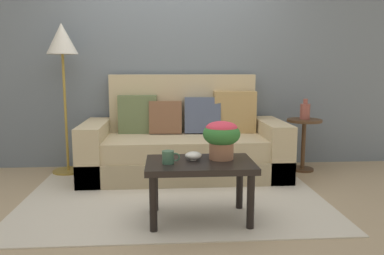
{
  "coord_description": "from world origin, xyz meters",
  "views": [
    {
      "loc": [
        -0.08,
        -3.37,
        1.2
      ],
      "look_at": [
        0.17,
        0.15,
        0.64
      ],
      "focal_mm": 36.06,
      "sensor_mm": 36.0,
      "label": 1
    }
  ],
  "objects_px": {
    "couch": "(185,144)",
    "side_table": "(304,135)",
    "coffee_table": "(200,171)",
    "potted_plant": "(221,136)",
    "coffee_mug": "(169,157)",
    "table_vase": "(305,111)",
    "snack_bowl": "(193,156)",
    "floor_lamp": "(62,52)"
  },
  "relations": [
    {
      "from": "couch",
      "to": "side_table",
      "type": "distance_m",
      "value": 1.39
    },
    {
      "from": "coffee_table",
      "to": "snack_bowl",
      "type": "relative_size",
      "value": 6.24
    },
    {
      "from": "side_table",
      "to": "coffee_mug",
      "type": "distance_m",
      "value": 2.15
    },
    {
      "from": "couch",
      "to": "side_table",
      "type": "bearing_deg",
      "value": 2.7
    },
    {
      "from": "coffee_table",
      "to": "coffee_mug",
      "type": "height_order",
      "value": "coffee_mug"
    },
    {
      "from": "potted_plant",
      "to": "table_vase",
      "type": "distance_m",
      "value": 1.78
    },
    {
      "from": "coffee_table",
      "to": "snack_bowl",
      "type": "bearing_deg",
      "value": 135.71
    },
    {
      "from": "side_table",
      "to": "snack_bowl",
      "type": "distance_m",
      "value": 1.94
    },
    {
      "from": "coffee_table",
      "to": "table_vase",
      "type": "distance_m",
      "value": 1.98
    },
    {
      "from": "couch",
      "to": "snack_bowl",
      "type": "distance_m",
      "value": 1.3
    },
    {
      "from": "potted_plant",
      "to": "floor_lamp",
      "type": "bearing_deg",
      "value": 137.6
    },
    {
      "from": "couch",
      "to": "side_table",
      "type": "xyz_separation_m",
      "value": [
        1.39,
        0.07,
        0.07
      ]
    },
    {
      "from": "floor_lamp",
      "to": "coffee_mug",
      "type": "bearing_deg",
      "value": -53.61
    },
    {
      "from": "potted_plant",
      "to": "side_table",
      "type": "bearing_deg",
      "value": 48.76
    },
    {
      "from": "coffee_table",
      "to": "table_vase",
      "type": "relative_size",
      "value": 3.55
    },
    {
      "from": "side_table",
      "to": "floor_lamp",
      "type": "xyz_separation_m",
      "value": [
        -2.72,
        0.09,
        0.95
      ]
    },
    {
      "from": "couch",
      "to": "table_vase",
      "type": "bearing_deg",
      "value": 3.28
    },
    {
      "from": "couch",
      "to": "floor_lamp",
      "type": "bearing_deg",
      "value": 173.18
    },
    {
      "from": "snack_bowl",
      "to": "table_vase",
      "type": "relative_size",
      "value": 0.57
    },
    {
      "from": "coffee_mug",
      "to": "table_vase",
      "type": "distance_m",
      "value": 2.17
    },
    {
      "from": "coffee_table",
      "to": "side_table",
      "type": "bearing_deg",
      "value": 46.21
    },
    {
      "from": "side_table",
      "to": "table_vase",
      "type": "relative_size",
      "value": 2.58
    },
    {
      "from": "floor_lamp",
      "to": "snack_bowl",
      "type": "bearing_deg",
      "value": -47.37
    },
    {
      "from": "coffee_mug",
      "to": "table_vase",
      "type": "bearing_deg",
      "value": 42.57
    },
    {
      "from": "floor_lamp",
      "to": "potted_plant",
      "type": "distance_m",
      "value": 2.22
    },
    {
      "from": "coffee_table",
      "to": "potted_plant",
      "type": "height_order",
      "value": "potted_plant"
    },
    {
      "from": "table_vase",
      "to": "side_table",
      "type": "bearing_deg",
      "value": -118.59
    },
    {
      "from": "snack_bowl",
      "to": "table_vase",
      "type": "height_order",
      "value": "table_vase"
    },
    {
      "from": "couch",
      "to": "table_vase",
      "type": "relative_size",
      "value": 9.37
    },
    {
      "from": "floor_lamp",
      "to": "coffee_mug",
      "type": "height_order",
      "value": "floor_lamp"
    },
    {
      "from": "coffee_table",
      "to": "potted_plant",
      "type": "xyz_separation_m",
      "value": [
        0.18,
        0.07,
        0.26
      ]
    },
    {
      "from": "side_table",
      "to": "table_vase",
      "type": "xyz_separation_m",
      "value": [
        0.01,
        0.01,
        0.28
      ]
    },
    {
      "from": "floor_lamp",
      "to": "snack_bowl",
      "type": "distance_m",
      "value": 2.14
    },
    {
      "from": "side_table",
      "to": "potted_plant",
      "type": "xyz_separation_m",
      "value": [
        -1.16,
        -1.33,
        0.25
      ]
    },
    {
      "from": "couch",
      "to": "coffee_table",
      "type": "bearing_deg",
      "value": -88.12
    },
    {
      "from": "side_table",
      "to": "potted_plant",
      "type": "bearing_deg",
      "value": -131.24
    },
    {
      "from": "couch",
      "to": "potted_plant",
      "type": "xyz_separation_m",
      "value": [
        0.22,
        -1.26,
        0.32
      ]
    },
    {
      "from": "snack_bowl",
      "to": "table_vase",
      "type": "xyz_separation_m",
      "value": [
        1.4,
        1.37,
        0.19
      ]
    },
    {
      "from": "coffee_table",
      "to": "snack_bowl",
      "type": "xyz_separation_m",
      "value": [
        -0.05,
        0.05,
        0.11
      ]
    },
    {
      "from": "coffee_mug",
      "to": "snack_bowl",
      "type": "relative_size",
      "value": 1.02
    },
    {
      "from": "floor_lamp",
      "to": "potted_plant",
      "type": "bearing_deg",
      "value": -42.4
    },
    {
      "from": "coffee_table",
      "to": "table_vase",
      "type": "xyz_separation_m",
      "value": [
        1.35,
        1.41,
        0.3
      ]
    }
  ]
}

